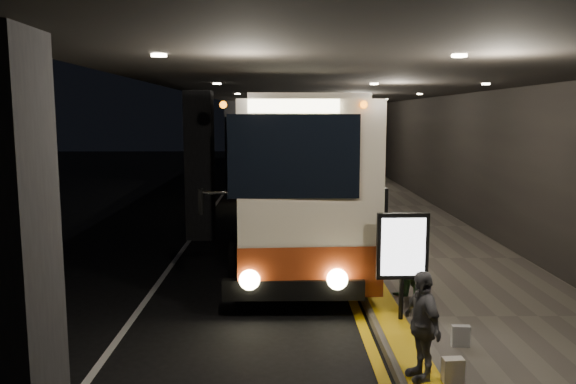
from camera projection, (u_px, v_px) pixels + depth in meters
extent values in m
plane|color=black|center=(242.00, 275.00, 13.05)|extent=(90.00, 90.00, 0.00)
cube|color=silver|center=(196.00, 231.00, 17.97)|extent=(0.12, 50.00, 0.01)
cube|color=gold|center=(326.00, 231.00, 18.03)|extent=(0.18, 50.00, 0.01)
cube|color=#514C44|center=(400.00, 228.00, 18.05)|extent=(4.50, 50.00, 0.15)
cube|color=gold|center=(341.00, 226.00, 18.01)|extent=(0.50, 50.00, 0.01)
cube|color=black|center=(474.00, 137.00, 17.68)|extent=(0.10, 50.00, 6.00)
cube|color=black|center=(0.00, 291.00, 4.80)|extent=(0.80, 0.80, 4.40)
cube|color=black|center=(200.00, 166.00, 16.69)|extent=(0.80, 0.80, 4.40)
cube|color=black|center=(233.00, 145.00, 28.58)|extent=(0.80, 0.80, 4.40)
cube|color=black|center=(332.00, 86.00, 17.40)|extent=(9.00, 50.00, 0.40)
cube|color=beige|center=(289.00, 168.00, 16.06)|extent=(3.24, 12.66, 3.55)
cube|color=#963515|center=(289.00, 213.00, 16.24)|extent=(3.26, 12.68, 0.94)
cube|color=black|center=(294.00, 157.00, 9.71)|extent=(2.30, 0.18, 1.46)
cube|color=black|center=(293.00, 289.00, 10.12)|extent=(2.57, 0.38, 0.37)
cylinder|color=black|center=(237.00, 260.00, 12.34)|extent=(0.29, 1.05, 1.05)
cylinder|color=black|center=(345.00, 260.00, 12.37)|extent=(0.29, 1.05, 1.05)
cylinder|color=black|center=(254.00, 203.00, 20.41)|extent=(0.29, 1.05, 1.05)
cylinder|color=black|center=(319.00, 203.00, 20.44)|extent=(0.29, 1.05, 1.05)
sphere|color=#FFEAA5|center=(250.00, 280.00, 9.99)|extent=(0.38, 0.38, 0.38)
sphere|color=#FFEAA5|center=(337.00, 279.00, 10.01)|extent=(0.38, 0.38, 0.38)
cube|color=#FFF2BF|center=(294.00, 106.00, 9.58)|extent=(1.57, 0.13, 0.23)
cube|color=beige|center=(285.00, 146.00, 29.34)|extent=(3.03, 11.88, 3.34)
cube|color=#963515|center=(285.00, 170.00, 29.51)|extent=(3.05, 11.90, 0.88)
cube|color=black|center=(286.00, 137.00, 23.38)|extent=(2.16, 0.17, 1.37)
cube|color=black|center=(286.00, 190.00, 23.77)|extent=(2.41, 0.37, 0.34)
cylinder|color=black|center=(261.00, 185.00, 25.85)|extent=(0.27, 0.98, 0.98)
cylinder|color=black|center=(309.00, 185.00, 25.88)|extent=(0.27, 0.98, 0.98)
cylinder|color=black|center=(266.00, 169.00, 33.43)|extent=(0.27, 0.98, 0.98)
cylinder|color=black|center=(303.00, 169.00, 33.46)|extent=(0.27, 0.98, 0.98)
imported|color=#D16261|center=(360.00, 231.00, 13.28)|extent=(0.43, 0.62, 1.65)
imported|color=#38663A|center=(408.00, 260.00, 10.64)|extent=(0.75, 0.91, 1.62)
imported|color=#504F54|center=(422.00, 325.00, 7.52)|extent=(0.65, 0.96, 1.50)
cube|color=black|center=(461.00, 336.00, 8.64)|extent=(0.28, 0.14, 0.33)
cube|color=#BDB7B1|center=(453.00, 371.00, 7.46)|extent=(0.28, 0.17, 0.34)
cylinder|color=black|center=(401.00, 299.00, 9.74)|extent=(0.08, 0.08, 0.73)
cube|color=black|center=(403.00, 246.00, 9.61)|extent=(0.89, 0.12, 1.15)
cube|color=white|center=(403.00, 247.00, 9.55)|extent=(0.76, 0.04, 1.00)
cylinder|color=black|center=(366.00, 257.00, 12.04)|extent=(0.05, 0.05, 1.05)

